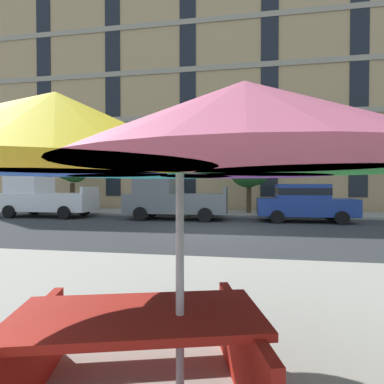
{
  "coord_description": "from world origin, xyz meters",
  "views": [
    {
      "loc": [
        0.98,
        -11.07,
        1.69
      ],
      "look_at": [
        -1.43,
        3.2,
        1.4
      ],
      "focal_mm": 27.96,
      "sensor_mm": 36.0,
      "label": 1
    }
  ],
  "objects_px": {
    "street_tree_left": "(73,167)",
    "picnic_table": "(138,351)",
    "pickup_gray": "(172,199)",
    "street_tree_middle": "(250,168)",
    "pickup_white": "(44,198)",
    "sedan_blue": "(304,202)",
    "patio_umbrella": "(180,147)"
  },
  "relations": [
    {
      "from": "street_tree_left",
      "to": "picnic_table",
      "type": "distance_m",
      "value": 19.06
    },
    {
      "from": "pickup_gray",
      "to": "street_tree_middle",
      "type": "xyz_separation_m",
      "value": [
        3.98,
        2.87,
        1.74
      ]
    },
    {
      "from": "pickup_white",
      "to": "picnic_table",
      "type": "height_order",
      "value": "pickup_white"
    },
    {
      "from": "pickup_white",
      "to": "sedan_blue",
      "type": "height_order",
      "value": "pickup_white"
    },
    {
      "from": "pickup_white",
      "to": "sedan_blue",
      "type": "relative_size",
      "value": 1.16
    },
    {
      "from": "street_tree_left",
      "to": "patio_umbrella",
      "type": "height_order",
      "value": "street_tree_left"
    },
    {
      "from": "street_tree_middle",
      "to": "patio_umbrella",
      "type": "height_order",
      "value": "street_tree_middle"
    },
    {
      "from": "pickup_gray",
      "to": "picnic_table",
      "type": "relative_size",
      "value": 2.39
    },
    {
      "from": "pickup_gray",
      "to": "sedan_blue",
      "type": "bearing_deg",
      "value": -0.0
    },
    {
      "from": "sedan_blue",
      "to": "patio_umbrella",
      "type": "xyz_separation_m",
      "value": [
        -3.3,
        -12.7,
        1.01
      ]
    },
    {
      "from": "pickup_white",
      "to": "picnic_table",
      "type": "xyz_separation_m",
      "value": [
        9.97,
        -12.72,
        -0.54
      ]
    },
    {
      "from": "street_tree_left",
      "to": "patio_umbrella",
      "type": "bearing_deg",
      "value": -56.53
    },
    {
      "from": "pickup_gray",
      "to": "sedan_blue",
      "type": "height_order",
      "value": "pickup_gray"
    },
    {
      "from": "pickup_white",
      "to": "street_tree_left",
      "type": "distance_m",
      "value": 3.73
    },
    {
      "from": "sedan_blue",
      "to": "street_tree_middle",
      "type": "relative_size",
      "value": 1.15
    },
    {
      "from": "patio_umbrella",
      "to": "street_tree_middle",
      "type": "bearing_deg",
      "value": 86.73
    },
    {
      "from": "pickup_white",
      "to": "pickup_gray",
      "type": "xyz_separation_m",
      "value": [
        7.19,
        0.0,
        0.0
      ]
    },
    {
      "from": "street_tree_left",
      "to": "pickup_white",
      "type": "bearing_deg",
      "value": -85.94
    },
    {
      "from": "patio_umbrella",
      "to": "street_tree_left",
      "type": "bearing_deg",
      "value": 123.47
    },
    {
      "from": "pickup_white",
      "to": "street_tree_left",
      "type": "xyz_separation_m",
      "value": [
        -0.23,
        3.2,
        1.9
      ]
    },
    {
      "from": "sedan_blue",
      "to": "patio_umbrella",
      "type": "bearing_deg",
      "value": -104.59
    },
    {
      "from": "pickup_white",
      "to": "sedan_blue",
      "type": "distance_m",
      "value": 13.59
    },
    {
      "from": "street_tree_middle",
      "to": "sedan_blue",
      "type": "bearing_deg",
      "value": -49.92
    },
    {
      "from": "picnic_table",
      "to": "pickup_white",
      "type": "bearing_deg",
      "value": 128.1
    },
    {
      "from": "pickup_gray",
      "to": "sedan_blue",
      "type": "relative_size",
      "value": 1.16
    },
    {
      "from": "sedan_blue",
      "to": "street_tree_middle",
      "type": "xyz_separation_m",
      "value": [
        -2.42,
        2.87,
        1.81
      ]
    },
    {
      "from": "pickup_white",
      "to": "patio_umbrella",
      "type": "relative_size",
      "value": 1.53
    },
    {
      "from": "street_tree_left",
      "to": "picnic_table",
      "type": "bearing_deg",
      "value": -57.35
    },
    {
      "from": "street_tree_middle",
      "to": "street_tree_left",
      "type": "bearing_deg",
      "value": 178.35
    },
    {
      "from": "street_tree_left",
      "to": "street_tree_middle",
      "type": "distance_m",
      "value": 11.41
    },
    {
      "from": "patio_umbrella",
      "to": "picnic_table",
      "type": "height_order",
      "value": "patio_umbrella"
    },
    {
      "from": "pickup_gray",
      "to": "picnic_table",
      "type": "distance_m",
      "value": 13.03
    }
  ]
}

